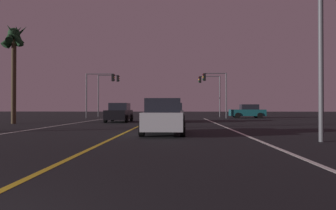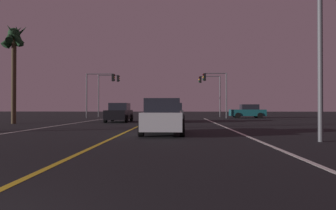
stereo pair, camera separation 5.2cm
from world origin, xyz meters
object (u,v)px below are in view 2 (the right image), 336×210
(car_oncoming, at_px, (119,113))
(traffic_light_near_right, at_px, (215,85))
(traffic_light_near_left, at_px, (100,85))
(car_crossing_side, at_px, (248,111))
(street_lamp_right_near, at_px, (304,12))
(car_lead_same_lane, at_px, (163,117))
(traffic_light_far_left, at_px, (108,86))
(car_ahead_far, at_px, (173,113))
(traffic_light_far_right, at_px, (210,87))
(palm_tree_left_mid, at_px, (14,44))

(car_oncoming, height_order, traffic_light_near_right, traffic_light_near_right)
(car_oncoming, height_order, traffic_light_near_left, traffic_light_near_left)
(car_crossing_side, distance_m, street_lamp_right_near, 26.81)
(car_lead_same_lane, height_order, traffic_light_near_right, traffic_light_near_right)
(car_oncoming, xyz_separation_m, street_lamp_right_near, (10.01, -15.18, 4.04))
(car_crossing_side, distance_m, car_oncoming, 17.80)
(car_oncoming, bearing_deg, traffic_light_near_left, -156.25)
(traffic_light_near_right, bearing_deg, traffic_light_far_left, -20.89)
(car_crossing_side, distance_m, car_lead_same_lane, 25.02)
(car_ahead_far, height_order, traffic_light_far_left, traffic_light_far_left)
(traffic_light_far_right, height_order, palm_tree_left_mid, palm_tree_left_mid)
(car_crossing_side, height_order, traffic_light_far_right, traffic_light_far_right)
(car_ahead_far, xyz_separation_m, palm_tree_left_mid, (-12.67, -3.56, 5.58))
(traffic_light_near_left, distance_m, traffic_light_far_left, 5.52)
(car_ahead_far, xyz_separation_m, car_lead_same_lane, (-0.25, -12.58, 0.00))
(car_oncoming, relative_size, traffic_light_near_left, 0.78)
(street_lamp_right_near, bearing_deg, traffic_light_far_right, -89.48)
(car_crossing_side, height_order, car_ahead_far, same)
(car_ahead_far, height_order, car_lead_same_lane, same)
(street_lamp_right_near, bearing_deg, traffic_light_near_right, -89.44)
(car_crossing_side, xyz_separation_m, traffic_light_far_left, (-18.62, 4.33, 3.56))
(car_oncoming, height_order, traffic_light_far_left, traffic_light_far_left)
(car_ahead_far, relative_size, traffic_light_far_right, 0.75)
(traffic_light_near_right, relative_size, traffic_light_far_left, 0.93)
(traffic_light_far_left, distance_m, palm_tree_left_mid, 18.87)
(traffic_light_far_left, bearing_deg, traffic_light_far_right, 0.00)
(palm_tree_left_mid, bearing_deg, car_ahead_far, 15.69)
(car_crossing_side, xyz_separation_m, traffic_light_near_left, (-18.31, -1.17, 3.29))
(traffic_light_far_left, bearing_deg, car_lead_same_lane, -71.50)
(traffic_light_near_left, distance_m, palm_tree_left_mid, 13.65)
(car_crossing_side, distance_m, car_ahead_far, 14.01)
(palm_tree_left_mid, bearing_deg, traffic_light_far_right, 46.40)
(traffic_light_far_left, bearing_deg, street_lamp_right_near, -64.36)
(traffic_light_far_right, xyz_separation_m, traffic_light_far_left, (-14.38, 0.00, 0.14))
(car_ahead_far, height_order, traffic_light_far_right, traffic_light_far_right)
(traffic_light_far_right, distance_m, palm_tree_left_mid, 25.62)
(traffic_light_near_right, bearing_deg, palm_tree_left_mid, 36.37)
(car_lead_same_lane, bearing_deg, car_crossing_side, -22.11)
(car_ahead_far, bearing_deg, palm_tree_left_mid, 105.69)
(car_lead_same_lane, xyz_separation_m, traffic_light_near_right, (5.21, 22.00, 3.27))
(car_crossing_side, bearing_deg, car_ahead_far, 49.15)
(traffic_light_near_right, height_order, traffic_light_far_left, traffic_light_far_left)
(car_crossing_side, relative_size, car_lead_same_lane, 1.00)
(traffic_light_near_right, bearing_deg, street_lamp_right_near, 90.56)
(car_crossing_side, relative_size, traffic_light_near_left, 0.78)
(car_oncoming, bearing_deg, street_lamp_right_near, 33.40)
(street_lamp_right_near, bearing_deg, palm_tree_left_mid, -33.98)
(traffic_light_far_left, relative_size, palm_tree_left_mid, 0.73)
(traffic_light_near_right, relative_size, traffic_light_far_right, 0.96)
(car_crossing_side, bearing_deg, palm_tree_left_mid, 32.96)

